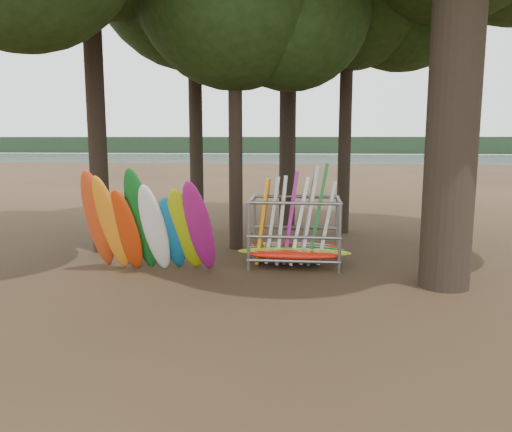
# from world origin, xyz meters

# --- Properties ---
(ground) EXTENTS (120.00, 120.00, 0.00)m
(ground) POSITION_xyz_m (0.00, 0.00, 0.00)
(ground) COLOR #47331E
(ground) RESTS_ON ground
(lake) EXTENTS (160.00, 160.00, 0.00)m
(lake) POSITION_xyz_m (0.00, 60.00, 0.00)
(lake) COLOR gray
(lake) RESTS_ON ground
(far_shore) EXTENTS (160.00, 4.00, 4.00)m
(far_shore) POSITION_xyz_m (0.00, 110.00, 2.00)
(far_shore) COLOR black
(far_shore) RESTS_ON ground
(kayak_row) EXTENTS (3.58, 2.14, 2.98)m
(kayak_row) POSITION_xyz_m (-3.11, 0.29, 1.26)
(kayak_row) COLOR #E2481B
(kayak_row) RESTS_ON ground
(storage_rack) EXTENTS (3.16, 1.60, 2.90)m
(storage_rack) POSITION_xyz_m (0.69, 1.60, 0.91)
(storage_rack) COLOR gray
(storage_rack) RESTS_ON ground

